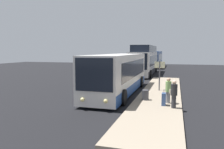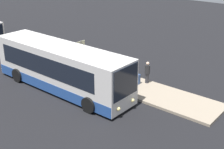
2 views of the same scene
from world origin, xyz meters
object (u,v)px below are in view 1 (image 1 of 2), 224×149
(bus_lead, at_px, (119,74))
(trash_bin, at_px, (145,95))
(bus_third, at_px, (154,59))
(passenger_waiting, at_px, (174,93))
(suitcase, at_px, (164,99))
(passenger_boarding, at_px, (169,90))
(bus_second, at_px, (145,61))
(sign_post, at_px, (160,71))

(bus_lead, bearing_deg, trash_bin, 43.21)
(bus_third, height_order, passenger_waiting, bus_third)
(passenger_waiting, height_order, suitcase, passenger_waiting)
(bus_lead, relative_size, trash_bin, 17.09)
(passenger_boarding, relative_size, suitcase, 1.63)
(bus_lead, height_order, passenger_boarding, bus_lead)
(bus_third, height_order, suitcase, bus_third)
(bus_second, relative_size, passenger_boarding, 7.63)
(bus_lead, xyz_separation_m, sign_post, (-1.10, 3.07, 0.19))
(suitcase, bearing_deg, trash_bin, -132.36)
(bus_second, xyz_separation_m, bus_third, (-14.26, 0.00, -0.23))
(passenger_boarding, relative_size, passenger_waiting, 0.99)
(sign_post, bearing_deg, bus_lead, -70.25)
(bus_second, relative_size, sign_post, 5.03)
(bus_third, distance_m, sign_post, 27.85)
(bus_lead, xyz_separation_m, suitcase, (3.74, 3.69, -1.00))
(passenger_waiting, xyz_separation_m, sign_post, (-5.33, -1.19, 0.71))
(suitcase, bearing_deg, bus_third, -173.52)
(bus_third, height_order, passenger_boarding, bus_third)
(passenger_boarding, bearing_deg, suitcase, 23.53)
(suitcase, height_order, sign_post, sign_post)
(trash_bin, bearing_deg, passenger_waiting, 48.29)
(bus_second, bearing_deg, suitcase, 11.43)
(passenger_waiting, distance_m, sign_post, 5.50)
(trash_bin, bearing_deg, bus_lead, -136.79)
(passenger_boarding, xyz_separation_m, trash_bin, (-0.51, -1.48, -0.52))
(passenger_waiting, relative_size, suitcase, 1.64)
(suitcase, bearing_deg, passenger_waiting, 49.75)
(bus_second, relative_size, trash_bin, 18.43)
(bus_second, bearing_deg, trash_bin, 8.16)
(bus_second, bearing_deg, passenger_boarding, 12.56)
(bus_third, bearing_deg, passenger_waiting, 7.36)
(passenger_waiting, distance_m, trash_bin, 2.47)
(bus_second, distance_m, trash_bin, 17.37)
(bus_third, height_order, sign_post, bus_third)
(passenger_waiting, relative_size, trash_bin, 2.43)
(bus_third, relative_size, sign_post, 4.80)
(passenger_boarding, height_order, passenger_waiting, passenger_waiting)
(bus_third, bearing_deg, bus_lead, 0.00)
(bus_second, bearing_deg, bus_lead, 0.00)
(passenger_boarding, xyz_separation_m, suitcase, (0.62, -0.24, -0.48))
(bus_second, distance_m, sign_post, 13.77)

